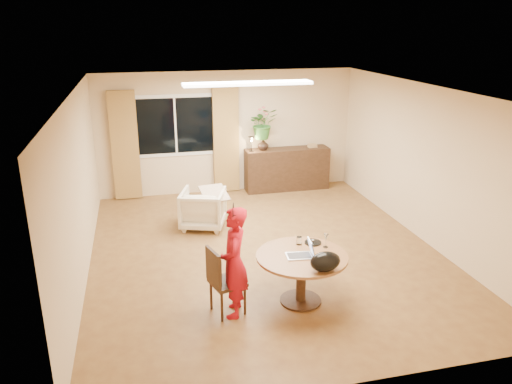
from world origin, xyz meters
TOP-DOWN VIEW (x-y plane):
  - floor at (0.00, 0.00)m, footprint 6.50×6.50m
  - ceiling at (0.00, 0.00)m, footprint 6.50×6.50m
  - wall_back at (0.00, 3.25)m, footprint 5.50×0.00m
  - wall_left at (-2.75, 0.00)m, footprint 0.00×6.50m
  - wall_right at (2.75, 0.00)m, footprint 0.00×6.50m
  - window at (-1.10, 3.23)m, footprint 1.70×0.03m
  - curtain_left at (-2.15, 3.15)m, footprint 0.55×0.08m
  - curtain_right at (-0.05, 3.15)m, footprint 0.55×0.08m
  - ceiling_panel at (0.00, 1.20)m, footprint 2.20×0.35m
  - dining_table at (0.08, -1.58)m, footprint 1.20×1.20m
  - dining_chair at (-0.91, -1.61)m, footprint 0.53×0.50m
  - child at (-0.83, -1.66)m, footprint 0.59×0.46m
  - laptop at (0.03, -1.61)m, footprint 0.38×0.27m
  - tumbler at (0.15, -1.26)m, footprint 0.08×0.08m
  - wine_glass at (0.47, -1.43)m, footprint 0.09×0.09m
  - pot_lid at (0.35, -1.27)m, footprint 0.27×0.27m
  - handbag at (0.21, -2.06)m, footprint 0.43×0.34m
  - armchair at (-0.83, 1.27)m, footprint 0.96×0.98m
  - throw at (-0.62, 1.24)m, footprint 0.53×0.61m
  - sideboard at (1.28, 3.01)m, footprint 1.85×0.45m
  - vase at (0.73, 3.01)m, footprint 0.29×0.29m
  - bouquet at (0.72, 3.01)m, footprint 0.62×0.54m
  - book_stack at (1.85, 3.01)m, footprint 0.23×0.20m
  - desk_lamp at (0.46, 2.96)m, footprint 0.17×0.17m

SIDE VIEW (x-z plane):
  - floor at x=0.00m, z-range 0.00..0.00m
  - armchair at x=-0.83m, z-range 0.00..0.71m
  - dining_chair at x=-0.91m, z-range 0.00..0.91m
  - sideboard at x=1.28m, z-range 0.00..0.93m
  - dining_table at x=0.08m, z-range 0.20..0.88m
  - pot_lid at x=0.35m, z-range 0.68..0.72m
  - throw at x=-0.62m, z-range 0.71..0.74m
  - child at x=-0.83m, z-range 0.00..1.44m
  - tumbler at x=0.15m, z-range 0.68..0.79m
  - wine_glass at x=0.47m, z-range 0.68..0.88m
  - laptop at x=0.03m, z-range 0.68..0.92m
  - handbag at x=0.21m, z-range 0.68..0.94m
  - book_stack at x=1.85m, z-range 0.93..1.00m
  - vase at x=0.73m, z-range 0.93..1.17m
  - desk_lamp at x=0.46m, z-range 0.93..1.26m
  - curtain_left at x=-2.15m, z-range 0.02..2.27m
  - curtain_right at x=-0.05m, z-range 0.02..2.27m
  - wall_back at x=0.00m, z-range -1.45..4.05m
  - wall_left at x=-2.75m, z-range -1.95..4.55m
  - wall_right at x=2.75m, z-range -1.95..4.55m
  - window at x=-1.10m, z-range 0.85..2.15m
  - bouquet at x=0.72m, z-range 1.17..1.83m
  - ceiling_panel at x=0.00m, z-range 2.54..2.59m
  - ceiling at x=0.00m, z-range 2.60..2.60m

